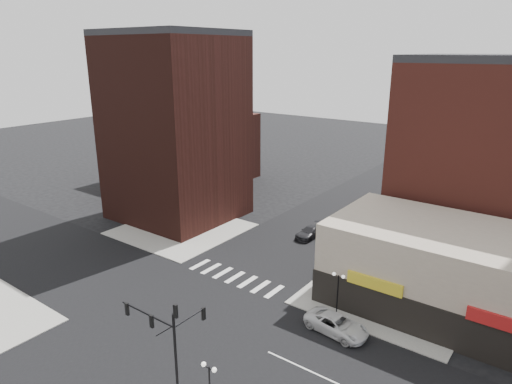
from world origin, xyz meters
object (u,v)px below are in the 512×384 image
Objects in this scene: traffic_signal at (169,333)px; street_lamp_ne at (338,284)px; street_lamp_se_a at (209,378)px; dark_sedan_north at (311,232)px; white_suv at (337,325)px.

street_lamp_ne is at bearing 73.25° from traffic_signal.
dark_sedan_north is (-10.15, 30.60, -2.55)m from street_lamp_se_a.
street_lamp_ne is 0.74× the size of white_suv.
street_lamp_se_a and street_lamp_ne have the same top height.
street_lamp_se_a is 32.34m from dark_sedan_north.
dark_sedan_north is at bearing 101.86° from traffic_signal.
traffic_signal reaches higher than dark_sedan_north.
street_lamp_se_a reaches higher than white_suv.
traffic_signal is 15.32m from white_suv.
dark_sedan_north is (-12.33, 16.94, -0.05)m from white_suv.
white_suv is at bearing 80.95° from street_lamp_se_a.
white_suv is at bearing -49.57° from dark_sedan_north.
street_lamp_se_a is 0.82× the size of dark_sedan_north.
street_lamp_se_a is at bearing -67.27° from dark_sedan_north.
white_suv is (2.18, 13.66, -2.51)m from street_lamp_se_a.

